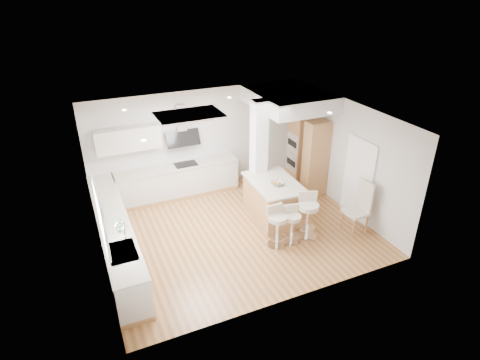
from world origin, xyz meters
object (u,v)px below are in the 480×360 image
peninsula (273,199)px  bar_stool_b (292,223)px  bar_stool_a (277,224)px  dining_chair (360,205)px  bar_stool_c (308,213)px

peninsula → bar_stool_b: bearing=-94.2°
bar_stool_a → bar_stool_b: bar_stool_a is taller
bar_stool_b → dining_chair: (1.69, -0.23, 0.17)m
peninsula → bar_stool_b: 1.11m
dining_chair → peninsula: bearing=136.5°
peninsula → bar_stool_a: 1.19m
peninsula → dining_chair: (1.56, -1.33, 0.18)m
peninsula → dining_chair: 2.06m
bar_stool_a → bar_stool_c: 0.81m
bar_stool_b → peninsula: bearing=95.3°
peninsula → bar_stool_a: size_ratio=1.70×
dining_chair → bar_stool_a: bearing=170.2°
bar_stool_c → dining_chair: (1.25, -0.28, 0.07)m
bar_stool_a → bar_stool_b: (0.36, -0.02, -0.04)m
peninsula → bar_stool_c: (0.31, -1.05, 0.12)m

